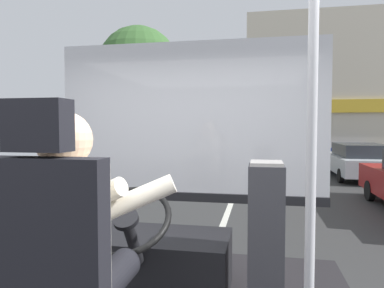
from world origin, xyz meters
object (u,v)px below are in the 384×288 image
at_px(fare_box, 266,240).
at_px(steering_console, 151,260).
at_px(parked_car_silver, 359,160).
at_px(parked_car_charcoal, 314,144).
at_px(bus_driver, 73,239).
at_px(parked_car_blue, 335,149).
at_px(handrail_pole, 311,153).

bearing_deg(fare_box, steering_console, 166.22).
bearing_deg(steering_console, parked_car_silver, 68.81).
xyz_separation_m(steering_console, parked_car_charcoal, (4.26, 21.49, -0.19)).
xyz_separation_m(bus_driver, parked_car_blue, (4.53, 17.59, -0.71)).
bearing_deg(fare_box, parked_car_silver, 72.84).
bearing_deg(parked_car_blue, parked_car_charcoal, 93.13).
bearing_deg(parked_car_blue, fare_box, -102.58).
bearing_deg(parked_car_silver, parked_car_blue, 86.46).
bearing_deg(parked_car_charcoal, parked_car_blue, -86.87).
bearing_deg(parked_car_silver, bus_driver, -109.47).
bearing_deg(parked_car_blue, handrail_pole, -101.62).
bearing_deg(parked_car_silver, fare_box, -107.16).
height_order(parked_car_blue, parked_car_charcoal, parked_car_charcoal).
height_order(steering_console, parked_car_silver, steering_console).
distance_m(bus_driver, handrail_pole, 1.07).
bearing_deg(parked_car_charcoal, fare_box, -99.08).
height_order(bus_driver, parked_car_silver, bus_driver).
bearing_deg(handrail_pole, bus_driver, -163.08).
height_order(bus_driver, handrail_pole, handrail_pole).
xyz_separation_m(bus_driver, parked_car_silver, (4.17, 11.79, -0.74)).
relative_size(steering_console, parked_car_charcoal, 0.29).
height_order(fare_box, parked_car_charcoal, fare_box).
xyz_separation_m(steering_console, handrail_pole, (0.97, -0.75, 0.83)).
bearing_deg(bus_driver, fare_box, 47.10).
distance_m(bus_driver, parked_car_charcoal, 22.94).
height_order(steering_console, parked_car_blue, steering_console).
distance_m(handrail_pole, parked_car_silver, 11.98).
bearing_deg(parked_car_silver, handrail_pole, -105.55).
height_order(bus_driver, fare_box, bus_driver).
distance_m(parked_car_silver, parked_car_blue, 5.81).
height_order(fare_box, parked_car_silver, fare_box).
distance_m(bus_driver, parked_car_silver, 12.53).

